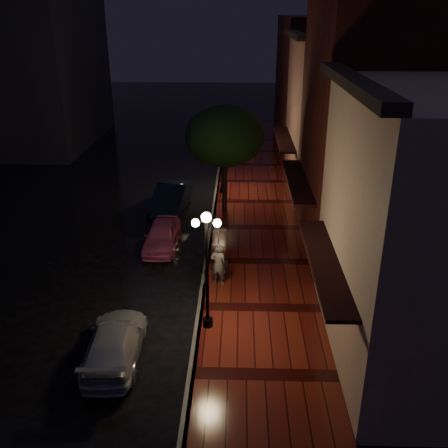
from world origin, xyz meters
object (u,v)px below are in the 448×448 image
(pink_car, at_px, (162,235))
(streetlamp_far, at_px, (222,153))
(silver_car, at_px, (115,343))
(parking_meter, at_px, (205,281))
(streetlamp_near, at_px, (207,264))
(woman_with_umbrella, at_px, (218,247))
(navy_car, at_px, (171,199))
(street_tree, at_px, (225,138))

(pink_car, bearing_deg, streetlamp_far, 72.00)
(silver_car, relative_size, parking_meter, 3.42)
(streetlamp_near, xyz_separation_m, woman_with_umbrella, (0.25, 2.92, -0.79))
(parking_meter, bearing_deg, woman_with_umbrella, 42.13)
(streetlamp_far, xyz_separation_m, parking_meter, (-0.20, -12.11, -1.71))
(streetlamp_near, distance_m, parking_meter, 2.55)
(streetlamp_far, xyz_separation_m, woman_with_umbrella, (0.25, -11.08, -0.79))
(pink_car, bearing_deg, streetlamp_near, -67.66)
(navy_car, bearing_deg, parking_meter, -70.12)
(pink_car, bearing_deg, street_tree, 58.59)
(streetlamp_far, distance_m, street_tree, 3.44)
(street_tree, bearing_deg, streetlamp_near, -91.35)
(pink_car, xyz_separation_m, woman_with_umbrella, (2.81, -3.62, 1.18))
(woman_with_umbrella, relative_size, parking_meter, 2.06)
(parking_meter, bearing_deg, streetlamp_far, 64.90)
(pink_car, distance_m, parking_meter, 5.22)
(streetlamp_near, height_order, street_tree, street_tree)
(street_tree, relative_size, navy_car, 1.23)
(streetlamp_near, height_order, silver_car, streetlamp_near)
(silver_car, bearing_deg, pink_car, -95.36)
(streetlamp_far, bearing_deg, woman_with_umbrella, -88.69)
(street_tree, xyz_separation_m, silver_car, (-3.14, -12.67, -3.64))
(street_tree, height_order, pink_car, street_tree)
(streetlamp_near, relative_size, woman_with_umbrella, 1.72)
(street_tree, bearing_deg, parking_meter, -92.88)
(streetlamp_near, xyz_separation_m, silver_car, (-2.88, -1.68, -1.99))
(parking_meter, bearing_deg, street_tree, 62.96)
(streetlamp_near, bearing_deg, street_tree, 88.65)
(street_tree, xyz_separation_m, woman_with_umbrella, (-0.01, -8.07, -2.43))
(woman_with_umbrella, bearing_deg, street_tree, -77.06)
(streetlamp_far, xyz_separation_m, street_tree, (0.26, -3.01, 1.64))
(streetlamp_near, bearing_deg, streetlamp_far, 90.00)
(pink_car, xyz_separation_m, silver_car, (-0.32, -8.22, -0.03))
(pink_car, relative_size, navy_car, 0.79)
(streetlamp_far, height_order, navy_car, streetlamp_far)
(streetlamp_near, height_order, navy_car, streetlamp_near)
(navy_car, bearing_deg, streetlamp_far, 51.59)
(woman_with_umbrella, bearing_deg, silver_car, 68.72)
(silver_car, relative_size, woman_with_umbrella, 1.66)
(streetlamp_near, height_order, pink_car, streetlamp_near)
(navy_car, bearing_deg, woman_with_umbrella, -65.44)
(silver_car, height_order, woman_with_umbrella, woman_with_umbrella)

